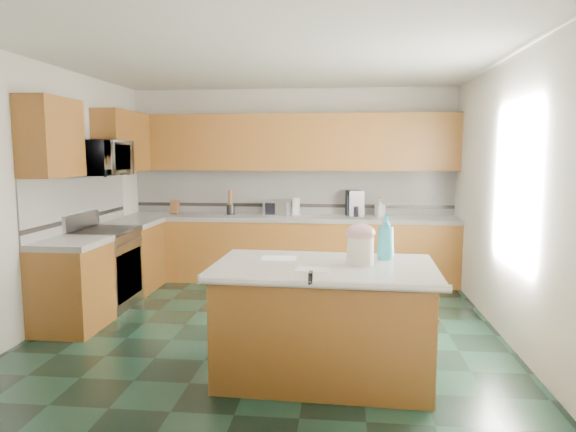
# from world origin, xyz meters

# --- Properties ---
(floor) EXTENTS (4.60, 4.60, 0.00)m
(floor) POSITION_xyz_m (0.00, 0.00, 0.00)
(floor) COLOR black
(floor) RESTS_ON ground
(ceiling) EXTENTS (4.60, 4.60, 0.00)m
(ceiling) POSITION_xyz_m (0.00, 0.00, 2.70)
(ceiling) COLOR white
(ceiling) RESTS_ON ground
(wall_back) EXTENTS (4.60, 0.04, 2.70)m
(wall_back) POSITION_xyz_m (0.00, 2.32, 1.35)
(wall_back) COLOR white
(wall_back) RESTS_ON ground
(wall_front) EXTENTS (4.60, 0.04, 2.70)m
(wall_front) POSITION_xyz_m (0.00, -2.32, 1.35)
(wall_front) COLOR white
(wall_front) RESTS_ON ground
(wall_left) EXTENTS (0.04, 4.60, 2.70)m
(wall_left) POSITION_xyz_m (-2.32, 0.00, 1.35)
(wall_left) COLOR white
(wall_left) RESTS_ON ground
(wall_right) EXTENTS (0.04, 4.60, 2.70)m
(wall_right) POSITION_xyz_m (2.32, 0.00, 1.35)
(wall_right) COLOR white
(wall_right) RESTS_ON ground
(back_base_cab) EXTENTS (4.60, 0.60, 0.86)m
(back_base_cab) POSITION_xyz_m (0.00, 2.00, 0.43)
(back_base_cab) COLOR #42270E
(back_base_cab) RESTS_ON ground
(back_countertop) EXTENTS (4.60, 0.64, 0.06)m
(back_countertop) POSITION_xyz_m (0.00, 2.00, 0.89)
(back_countertop) COLOR white
(back_countertop) RESTS_ON back_base_cab
(back_upper_cab) EXTENTS (4.60, 0.33, 0.78)m
(back_upper_cab) POSITION_xyz_m (0.00, 2.13, 1.94)
(back_upper_cab) COLOR #42270E
(back_upper_cab) RESTS_ON wall_back
(back_backsplash) EXTENTS (4.60, 0.02, 0.63)m
(back_backsplash) POSITION_xyz_m (0.00, 2.29, 1.24)
(back_backsplash) COLOR silver
(back_backsplash) RESTS_ON back_countertop
(back_accent_band) EXTENTS (4.60, 0.01, 0.05)m
(back_accent_band) POSITION_xyz_m (0.00, 2.28, 1.04)
(back_accent_band) COLOR black
(back_accent_band) RESTS_ON back_countertop
(left_base_cab_rear) EXTENTS (0.60, 0.82, 0.86)m
(left_base_cab_rear) POSITION_xyz_m (-2.00, 1.29, 0.43)
(left_base_cab_rear) COLOR #42270E
(left_base_cab_rear) RESTS_ON ground
(left_counter_rear) EXTENTS (0.64, 0.82, 0.06)m
(left_counter_rear) POSITION_xyz_m (-2.00, 1.29, 0.89)
(left_counter_rear) COLOR white
(left_counter_rear) RESTS_ON left_base_cab_rear
(left_base_cab_front) EXTENTS (0.60, 0.72, 0.86)m
(left_base_cab_front) POSITION_xyz_m (-2.00, -0.24, 0.43)
(left_base_cab_front) COLOR #42270E
(left_base_cab_front) RESTS_ON ground
(left_counter_front) EXTENTS (0.64, 0.72, 0.06)m
(left_counter_front) POSITION_xyz_m (-2.00, -0.24, 0.89)
(left_counter_front) COLOR white
(left_counter_front) RESTS_ON left_base_cab_front
(left_backsplash) EXTENTS (0.02, 2.30, 0.63)m
(left_backsplash) POSITION_xyz_m (-2.29, 0.55, 1.24)
(left_backsplash) COLOR silver
(left_backsplash) RESTS_ON wall_left
(left_accent_band) EXTENTS (0.01, 2.30, 0.05)m
(left_accent_band) POSITION_xyz_m (-2.28, 0.55, 1.04)
(left_accent_band) COLOR black
(left_accent_band) RESTS_ON wall_left
(left_upper_cab_rear) EXTENTS (0.33, 1.09, 0.78)m
(left_upper_cab_rear) POSITION_xyz_m (-2.13, 1.42, 1.94)
(left_upper_cab_rear) COLOR #42270E
(left_upper_cab_rear) RESTS_ON wall_left
(left_upper_cab_front) EXTENTS (0.33, 0.72, 0.78)m
(left_upper_cab_front) POSITION_xyz_m (-2.13, -0.24, 1.94)
(left_upper_cab_front) COLOR #42270E
(left_upper_cab_front) RESTS_ON wall_left
(range_body) EXTENTS (0.60, 0.76, 0.88)m
(range_body) POSITION_xyz_m (-2.00, 0.50, 0.44)
(range_body) COLOR #B7B7BC
(range_body) RESTS_ON ground
(range_oven_door) EXTENTS (0.02, 0.68, 0.55)m
(range_oven_door) POSITION_xyz_m (-1.71, 0.50, 0.40)
(range_oven_door) COLOR black
(range_oven_door) RESTS_ON range_body
(range_cooktop) EXTENTS (0.62, 0.78, 0.04)m
(range_cooktop) POSITION_xyz_m (-2.00, 0.50, 0.90)
(range_cooktop) COLOR black
(range_cooktop) RESTS_ON range_body
(range_handle) EXTENTS (0.02, 0.66, 0.02)m
(range_handle) POSITION_xyz_m (-1.68, 0.50, 0.78)
(range_handle) COLOR #B7B7BC
(range_handle) RESTS_ON range_body
(range_backguard) EXTENTS (0.06, 0.76, 0.18)m
(range_backguard) POSITION_xyz_m (-2.26, 0.50, 1.02)
(range_backguard) COLOR #B7B7BC
(range_backguard) RESTS_ON range_body
(microwave) EXTENTS (0.50, 0.73, 0.41)m
(microwave) POSITION_xyz_m (-2.00, 0.50, 1.73)
(microwave) COLOR #B7B7BC
(microwave) RESTS_ON wall_left
(island_base) EXTENTS (1.67, 0.99, 0.86)m
(island_base) POSITION_xyz_m (0.59, -1.11, 0.43)
(island_base) COLOR #42270E
(island_base) RESTS_ON ground
(island_top) EXTENTS (1.77, 1.10, 0.06)m
(island_top) POSITION_xyz_m (0.59, -1.11, 0.89)
(island_top) COLOR white
(island_top) RESTS_ON island_base
(island_bullnose) EXTENTS (1.73, 0.13, 0.06)m
(island_bullnose) POSITION_xyz_m (0.59, -1.62, 0.89)
(island_bullnose) COLOR white
(island_bullnose) RESTS_ON island_base
(treat_jar) EXTENTS (0.24, 0.24, 0.22)m
(treat_jar) POSITION_xyz_m (0.87, -1.10, 1.03)
(treat_jar) COLOR silver
(treat_jar) RESTS_ON island_top
(treat_jar_lid) EXTENTS (0.23, 0.23, 0.14)m
(treat_jar_lid) POSITION_xyz_m (0.87, -1.10, 1.17)
(treat_jar_lid) COLOR #CE939B
(treat_jar_lid) RESTS_ON treat_jar
(treat_jar_knob) EXTENTS (0.07, 0.03, 0.03)m
(treat_jar_knob) POSITION_xyz_m (0.87, -1.10, 1.22)
(treat_jar_knob) COLOR tan
(treat_jar_knob) RESTS_ON treat_jar_lid
(treat_jar_knob_end_l) EXTENTS (0.04, 0.04, 0.04)m
(treat_jar_knob_end_l) POSITION_xyz_m (0.83, -1.10, 1.22)
(treat_jar_knob_end_l) COLOR tan
(treat_jar_knob_end_l) RESTS_ON treat_jar_lid
(treat_jar_knob_end_r) EXTENTS (0.04, 0.04, 0.04)m
(treat_jar_knob_end_r) POSITION_xyz_m (0.91, -1.10, 1.22)
(treat_jar_knob_end_r) COLOR tan
(treat_jar_knob_end_r) RESTS_ON treat_jar_lid
(soap_bottle_island) EXTENTS (0.19, 0.19, 0.37)m
(soap_bottle_island) POSITION_xyz_m (1.08, -0.84, 1.11)
(soap_bottle_island) COLOR teal
(soap_bottle_island) RESTS_ON island_top
(paper_sheet_a) EXTENTS (0.27, 0.22, 0.00)m
(paper_sheet_a) POSITION_xyz_m (0.50, -1.30, 0.92)
(paper_sheet_a) COLOR white
(paper_sheet_a) RESTS_ON island_top
(paper_sheet_b) EXTENTS (0.30, 0.23, 0.00)m
(paper_sheet_b) POSITION_xyz_m (0.20, -0.92, 0.92)
(paper_sheet_b) COLOR white
(paper_sheet_b) RESTS_ON island_top
(clamp_body) EXTENTS (0.03, 0.09, 0.08)m
(clamp_body) POSITION_xyz_m (0.51, -1.60, 0.93)
(clamp_body) COLOR black
(clamp_body) RESTS_ON island_top
(clamp_handle) EXTENTS (0.01, 0.07, 0.01)m
(clamp_handle) POSITION_xyz_m (0.51, -1.66, 0.91)
(clamp_handle) COLOR black
(clamp_handle) RESTS_ON island_top
(knife_block) EXTENTS (0.11, 0.15, 0.22)m
(knife_block) POSITION_xyz_m (-1.66, 2.05, 1.02)
(knife_block) COLOR #472814
(knife_block) RESTS_ON back_countertop
(utensil_crock) EXTENTS (0.11, 0.11, 0.14)m
(utensil_crock) POSITION_xyz_m (-0.85, 2.08, 0.99)
(utensil_crock) COLOR black
(utensil_crock) RESTS_ON back_countertop
(utensil_bundle) EXTENTS (0.07, 0.07, 0.21)m
(utensil_bundle) POSITION_xyz_m (-0.85, 2.08, 1.17)
(utensil_bundle) COLOR #472814
(utensil_bundle) RESTS_ON utensil_crock
(toaster_oven) EXTENTS (0.39, 0.30, 0.20)m
(toaster_oven) POSITION_xyz_m (-0.18, 2.05, 1.02)
(toaster_oven) COLOR #B7B7BC
(toaster_oven) RESTS_ON back_countertop
(toaster_oven_door) EXTENTS (0.31, 0.01, 0.16)m
(toaster_oven_door) POSITION_xyz_m (-0.18, 1.94, 1.02)
(toaster_oven_door) COLOR black
(toaster_oven_door) RESTS_ON toaster_oven
(paper_towel) EXTENTS (0.11, 0.11, 0.24)m
(paper_towel) POSITION_xyz_m (0.08, 2.10, 1.04)
(paper_towel) COLOR white
(paper_towel) RESTS_ON back_countertop
(paper_towel_base) EXTENTS (0.16, 0.16, 0.01)m
(paper_towel_base) POSITION_xyz_m (0.08, 2.10, 0.93)
(paper_towel_base) COLOR #B7B7BC
(paper_towel_base) RESTS_ON back_countertop
(water_jug) EXTENTS (0.18, 0.18, 0.29)m
(water_jug) POSITION_xyz_m (0.89, 2.06, 1.06)
(water_jug) COLOR #6386B8
(water_jug) RESTS_ON back_countertop
(water_jug_neck) EXTENTS (0.08, 0.08, 0.04)m
(water_jug_neck) POSITION_xyz_m (0.89, 2.06, 1.23)
(water_jug_neck) COLOR #6386B8
(water_jug_neck) RESTS_ON water_jug
(coffee_maker) EXTENTS (0.26, 0.27, 0.36)m
(coffee_maker) POSITION_xyz_m (0.90, 2.08, 1.10)
(coffee_maker) COLOR black
(coffee_maker) RESTS_ON back_countertop
(coffee_carafe) EXTENTS (0.15, 0.15, 0.15)m
(coffee_carafe) POSITION_xyz_m (0.90, 2.03, 0.99)
(coffee_carafe) COLOR black
(coffee_carafe) RESTS_ON back_countertop
(soap_bottle_back) EXTENTS (0.15, 0.15, 0.25)m
(soap_bottle_back) POSITION_xyz_m (1.25, 2.05, 1.04)
(soap_bottle_back) COLOR white
(soap_bottle_back) RESTS_ON back_countertop
(soap_back_cap) EXTENTS (0.02, 0.02, 0.03)m
(soap_back_cap) POSITION_xyz_m (1.25, 2.05, 1.18)
(soap_back_cap) COLOR red
(soap_back_cap) RESTS_ON soap_bottle_back
(window_light_proxy) EXTENTS (0.02, 1.40, 1.10)m
(window_light_proxy) POSITION_xyz_m (2.29, -0.20, 1.50)
(window_light_proxy) COLOR white
(window_light_proxy) RESTS_ON wall_right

